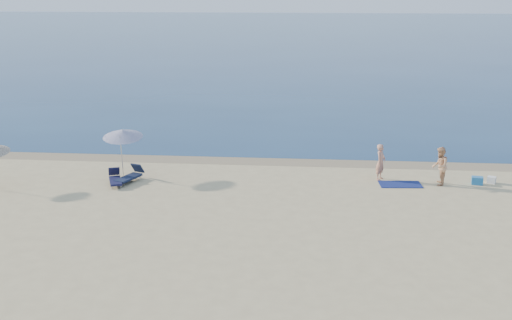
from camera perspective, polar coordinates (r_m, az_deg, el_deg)
The scene contains 10 objects.
sea at distance 111.77m, azimuth 5.46°, elevation 11.03°, with size 240.00×160.00×0.01m, color #0C294D.
wet_sand_strip at distance 32.03m, azimuth 5.72°, elevation -0.22°, with size 240.00×1.60×0.00m, color #847254.
person_left at distance 29.48m, azimuth 11.02°, elevation -0.17°, with size 0.60×0.39×1.64m, color tan.
person_right at distance 29.30m, azimuth 16.03°, elevation -0.53°, with size 0.83×0.65×1.71m, color tan.
beach_towel at distance 29.11m, azimuth 12.70°, elevation -2.13°, with size 1.83×1.02×0.03m, color #101950.
white_bag at distance 30.44m, azimuth 20.20°, elevation -1.67°, with size 0.35×0.30×0.30m, color silver.
blue_cooler at distance 30.06m, azimuth 19.06°, elevation -1.74°, with size 0.48×0.34×0.34m, color #1F6BAD.
umbrella_near at distance 29.70m, azimuth -11.77°, elevation 2.31°, with size 2.00×2.02×2.37m.
lounger_left at distance 29.07m, azimuth -12.41°, elevation -1.67°, with size 0.99×1.57×0.66m.
lounger_right at distance 29.31m, azimuth -11.15°, elevation -1.41°, with size 1.08×1.70×0.71m.
Camera 1 is at (-0.42, -11.43, 8.66)m, focal length 45.00 mm.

